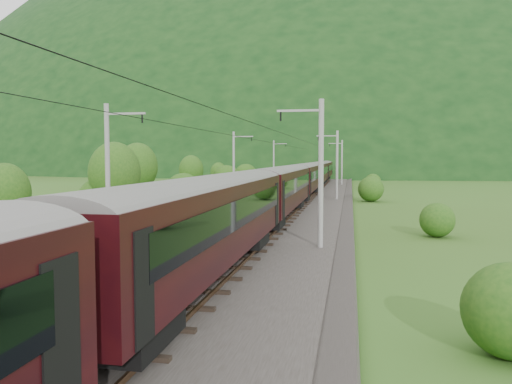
# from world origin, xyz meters

# --- Properties ---
(ground) EXTENTS (600.00, 600.00, 0.00)m
(ground) POSITION_xyz_m (0.00, 0.00, 0.00)
(ground) COLOR #375119
(ground) RESTS_ON ground
(railbed) EXTENTS (14.00, 220.00, 0.30)m
(railbed) POSITION_xyz_m (0.00, 10.00, 0.15)
(railbed) COLOR #38332D
(railbed) RESTS_ON ground
(track_left) EXTENTS (2.40, 220.00, 0.27)m
(track_left) POSITION_xyz_m (-2.40, 10.00, 0.37)
(track_left) COLOR brown
(track_left) RESTS_ON railbed
(track_right) EXTENTS (2.40, 220.00, 0.27)m
(track_right) POSITION_xyz_m (2.40, 10.00, 0.37)
(track_right) COLOR brown
(track_right) RESTS_ON railbed
(catenary_left) EXTENTS (2.54, 192.28, 8.00)m
(catenary_left) POSITION_xyz_m (-6.12, 32.00, 4.50)
(catenary_left) COLOR gray
(catenary_left) RESTS_ON railbed
(catenary_right) EXTENTS (2.54, 192.28, 8.00)m
(catenary_right) POSITION_xyz_m (6.12, 32.00, 4.50)
(catenary_right) COLOR gray
(catenary_right) RESTS_ON railbed
(overhead_wires) EXTENTS (4.83, 198.00, 0.03)m
(overhead_wires) POSITION_xyz_m (0.00, 10.00, 7.10)
(overhead_wires) COLOR black
(overhead_wires) RESTS_ON ground
(mountain_main) EXTENTS (504.00, 360.00, 244.00)m
(mountain_main) POSITION_xyz_m (0.00, 260.00, 0.00)
(mountain_main) COLOR black
(mountain_main) RESTS_ON ground
(mountain_ridge) EXTENTS (336.00, 280.00, 132.00)m
(mountain_ridge) POSITION_xyz_m (-120.00, 300.00, 0.00)
(mountain_ridge) COLOR black
(mountain_ridge) RESTS_ON ground
(train) EXTENTS (2.76, 153.46, 4.78)m
(train) POSITION_xyz_m (2.40, 33.16, 3.30)
(train) COLOR black
(train) RESTS_ON ground
(hazard_post_near) EXTENTS (0.17, 0.17, 1.62)m
(hazard_post_near) POSITION_xyz_m (-0.28, 31.07, 1.11)
(hazard_post_near) COLOR red
(hazard_post_near) RESTS_ON railbed
(hazard_post_far) EXTENTS (0.15, 0.15, 1.40)m
(hazard_post_far) POSITION_xyz_m (0.19, 22.41, 1.00)
(hazard_post_far) COLOR red
(hazard_post_far) RESTS_ON railbed
(signal) EXTENTS (0.23, 0.23, 2.08)m
(signal) POSITION_xyz_m (-3.48, 51.82, 1.52)
(signal) COLOR black
(signal) RESTS_ON railbed
(vegetation_left) EXTENTS (12.31, 147.84, 6.99)m
(vegetation_left) POSITION_xyz_m (-13.89, 21.93, 2.55)
(vegetation_left) COLOR #1D4A13
(vegetation_left) RESTS_ON ground
(vegetation_right) EXTENTS (5.98, 94.14, 2.68)m
(vegetation_right) POSITION_xyz_m (11.47, 19.88, 1.17)
(vegetation_right) COLOR #1D4A13
(vegetation_right) RESTS_ON ground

